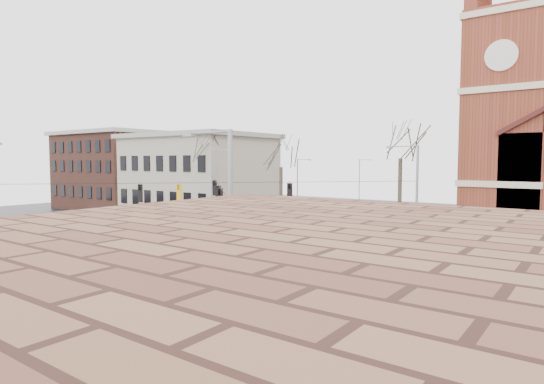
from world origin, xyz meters
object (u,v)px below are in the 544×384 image
Objects in this scene: tree_nw_far at (208,155)px; tree_ne at (401,152)px; streetlight_north_a at (298,185)px; parked_car_a at (454,261)px; signal_pole_se at (228,232)px; tree_nw_near at (281,162)px; cargo_van at (256,250)px; signal_pole_nw at (213,187)px; signal_pole_ne at (415,196)px; streetlight_north_b at (360,180)px.

tree_nw_far is 22.73m from tree_ne.
parked_car_a is (25.87, -19.23, -3.90)m from streetlight_north_a.
signal_pole_se is 0.76× the size of tree_ne.
cargo_van is at bearing -62.51° from tree_nw_near.
parked_car_a is (26.53, -2.73, -4.38)m from signal_pole_nw.
signal_pole_nw and signal_pole_se have the same top height.
streetlight_north_a is at bearing 87.68° from signal_pole_nw.
cargo_van is at bearing -37.04° from signal_pole_nw.
signal_pole_ne is 27.48m from streetlight_north_a.
signal_pole_se is 1.12× the size of streetlight_north_a.
signal_pole_ne is 25.30m from tree_nw_far.
signal_pole_ne is 23.00m from signal_pole_se.
tree_ne is (5.48, 14.01, 7.24)m from cargo_van.
signal_pole_nw is at bearing -35.59° from tree_nw_far.
signal_pole_nw is 32.28m from signal_pole_se.
parked_car_a is at bearing -12.24° from tree_nw_near.
tree_ne is (22.70, 1.11, 0.07)m from tree_nw_far.
parked_car_a is at bearing 56.82° from cargo_van.
tree_nw_near reaches higher than signal_pole_nw.
parked_car_a is (25.87, -39.23, -3.90)m from streetlight_north_b.
tree_nw_far reaches higher than parked_car_a.
signal_pole_nw is at bearing -171.86° from tree_nw_near.
tree_nw_near is (-6.47, 12.43, 6.32)m from cargo_van.
tree_nw_near is 0.89× the size of tree_ne.
streetlight_north_b is 49.89m from cargo_van.
streetlight_north_b is 36.28m from tree_nw_near.
signal_pole_ne is 1.00× the size of signal_pole_nw.
streetlight_north_b is at bearing 50.51° from parked_car_a.
parked_car_a is at bearing -5.87° from signal_pole_nw.
streetlight_north_a is (0.67, 16.50, -0.48)m from signal_pole_nw.
cargo_van is at bearing -62.87° from streetlight_north_a.
signal_pole_nw is at bearing 101.24° from parked_car_a.
streetlight_north_b is at bearing 120.28° from tree_ne.
signal_pole_nw is 1.12× the size of streetlight_north_a.
tree_nw_near is at bearing 94.87° from parked_car_a.
streetlight_north_b is at bearing 110.27° from signal_pole_se.
parked_car_a is at bearing -56.60° from streetlight_north_b.
cargo_van is at bearing 123.42° from signal_pole_se.
tree_nw_far reaches higher than streetlight_north_a.
tree_nw_near reaches higher than parked_car_a.
streetlight_north_a is at bearing 116.83° from tree_nw_near.
streetlight_north_b is at bearing 88.95° from signal_pole_nw.
signal_pole_nw is 1.12× the size of streetlight_north_b.
tree_nw_far is at bearing 177.45° from tree_nw_near.
tree_nw_far reaches higher than streetlight_north_b.
streetlight_north_b is 35.18m from tree_nw_far.
tree_nw_near reaches higher than signal_pole_ne.
tree_nw_far is (-28.88, 4.41, 7.95)m from parked_car_a.
streetlight_north_a and streetlight_north_b have the same top height.
cargo_van is at bearing 143.19° from parked_car_a.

